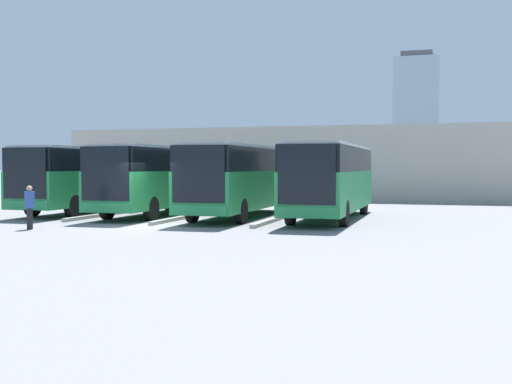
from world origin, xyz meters
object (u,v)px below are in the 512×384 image
at_px(bus_2, 161,177).
at_px(bus_3, 90,177).
at_px(bus_1, 240,178).
at_px(pedestrian, 30,206).
at_px(bus_0, 331,178).

xyz_separation_m(bus_2, bus_3, (4.22, -0.46, 0.00)).
relative_size(bus_1, bus_2, 1.00).
height_order(bus_2, pedestrian, bus_2).
bearing_deg(bus_3, bus_1, 173.35).
bearing_deg(bus_2, bus_3, -7.54).
xyz_separation_m(bus_0, bus_1, (4.22, 0.04, 0.00)).
bearing_deg(bus_0, bus_1, -0.71).
height_order(bus_1, bus_2, same).
bearing_deg(bus_1, bus_3, -6.65).
xyz_separation_m(bus_2, pedestrian, (1.43, 8.14, -0.96)).
xyz_separation_m(bus_3, pedestrian, (-2.80, 8.60, -0.96)).
bearing_deg(bus_0, bus_2, -3.23).
height_order(bus_1, bus_3, same).
height_order(bus_0, pedestrian, bus_0).
height_order(bus_0, bus_2, same).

